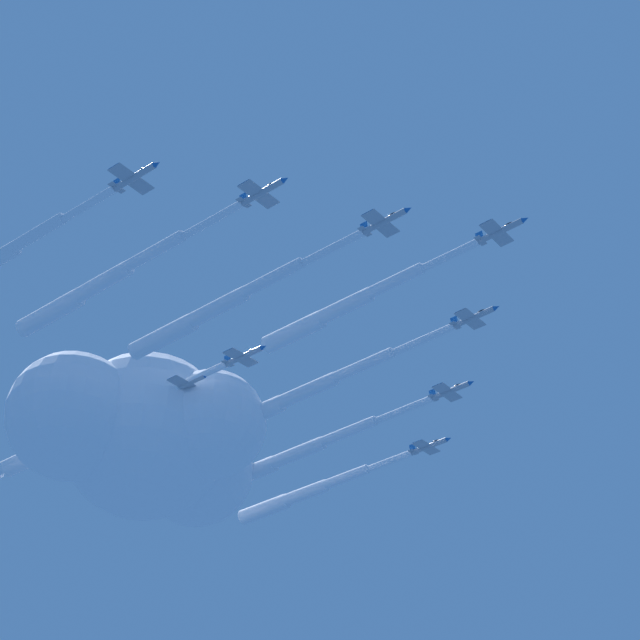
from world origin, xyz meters
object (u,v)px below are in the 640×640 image
(jet_starboard_mid, at_px, (98,285))
(jet_tail_end, at_px, (14,463))
(jet_port_inner, at_px, (302,393))
(jet_trail_port, at_px, (112,417))
(jet_starboard_inner, at_px, (214,310))
(jet_trail_starboard, at_px, (66,441))
(jet_lead, at_px, (342,308))
(jet_port_mid, at_px, (293,455))
(jet_port_outer, at_px, (303,494))

(jet_starboard_mid, bearing_deg, jet_tail_end, 63.59)
(jet_port_inner, relative_size, jet_trail_port, 1.13)
(jet_starboard_inner, bearing_deg, jet_trail_starboard, 76.96)
(jet_starboard_inner, height_order, jet_trail_port, jet_trail_port)
(jet_starboard_inner, distance_m, jet_trail_starboard, 55.51)
(jet_trail_port, xyz_separation_m, jet_trail_starboard, (-0.35, 13.65, -0.37))
(jet_lead, height_order, jet_starboard_inner, jet_lead)
(jet_port_mid, xyz_separation_m, jet_port_outer, (15.09, 9.22, 1.39))
(jet_tail_end, bearing_deg, jet_starboard_inner, -99.29)
(jet_starboard_mid, height_order, jet_trail_port, jet_starboard_mid)
(jet_trail_port, relative_size, jet_trail_starboard, 1.01)
(jet_starboard_inner, bearing_deg, jet_port_outer, 24.10)
(jet_port_inner, bearing_deg, jet_tail_end, 106.42)
(jet_starboard_inner, xyz_separation_m, jet_port_outer, (60.83, 27.21, 1.82))
(jet_port_inner, height_order, jet_port_mid, jet_port_inner)
(jet_port_outer, xyz_separation_m, jet_tail_end, (-49.38, 42.79, -0.13))
(jet_port_outer, bearing_deg, jet_lead, -134.83)
(jet_tail_end, bearing_deg, jet_trail_port, -87.23)
(jet_port_outer, height_order, jet_trail_port, jet_port_outer)
(jet_tail_end, bearing_deg, jet_port_inner, -73.58)
(jet_port_inner, bearing_deg, jet_lead, -124.41)
(jet_port_inner, xyz_separation_m, jet_starboard_mid, (-47.45, 10.09, 0.58))
(jet_port_mid, bearing_deg, jet_lead, -129.55)
(jet_port_mid, relative_size, jet_trail_starboard, 1.13)
(jet_port_inner, bearing_deg, jet_starboard_mid, 168.00)
(jet_port_inner, distance_m, jet_starboard_mid, 48.51)
(jet_port_inner, xyz_separation_m, jet_trail_starboard, (-18.46, 50.37, -0.28))
(jet_starboard_mid, height_order, jet_trail_starboard, jet_starboard_mid)
(jet_port_inner, xyz_separation_m, jet_starboard_inner, (-30.98, -3.70, -1.43))
(jet_starboard_inner, bearing_deg, jet_starboard_mid, 140.06)
(jet_port_inner, relative_size, jet_tail_end, 1.10)
(jet_port_mid, distance_m, jet_starboard_mid, 62.36)
(jet_starboard_inner, xyz_separation_m, jet_port_mid, (45.73, 17.99, 0.43))
(jet_trail_port, bearing_deg, jet_port_mid, -34.32)
(jet_port_mid, bearing_deg, jet_trail_starboard, 132.63)
(jet_trail_starboard, bearing_deg, jet_trail_port, -88.53)
(jet_port_inner, height_order, jet_starboard_inner, jet_port_inner)
(jet_port_mid, bearing_deg, jet_port_inner, -135.92)
(jet_lead, relative_size, jet_port_outer, 1.01)
(jet_starboard_inner, xyz_separation_m, jet_starboard_mid, (-16.47, 13.79, 2.01))
(jet_port_mid, bearing_deg, jet_starboard_mid, -176.14)
(jet_port_inner, bearing_deg, jet_starboard_inner, -173.19)
(jet_port_outer, bearing_deg, jet_port_inner, -141.78)
(jet_port_inner, relative_size, jet_port_mid, 1.02)
(jet_starboard_inner, relative_size, jet_port_outer, 1.12)
(jet_port_inner, distance_m, jet_port_outer, 37.99)
(jet_starboard_mid, relative_size, jet_tail_end, 1.05)
(jet_starboard_inner, xyz_separation_m, jet_trail_starboard, (12.52, 54.07, 1.15))
(jet_lead, bearing_deg, jet_trail_starboard, 93.29)
(jet_trail_port, distance_m, jet_tail_end, 29.60)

